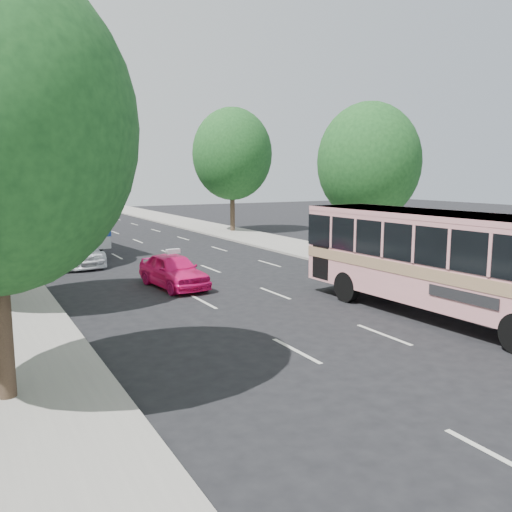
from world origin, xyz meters
TOP-DOWN VIEW (x-y plane):
  - ground at (0.00, 0.00)m, footprint 120.00×120.00m
  - sidewalk_right at (8.50, 20.00)m, footprint 4.00×90.00m
  - tree_right_near at (8.78, 7.94)m, footprint 5.10×5.10m
  - tree_right_far at (9.08, 23.94)m, footprint 6.00×6.00m
  - pink_bus at (3.82, -1.36)m, footprint 3.07×10.37m
  - pink_taxi at (-1.96, 6.85)m, footprint 1.97×4.11m
  - white_pickup at (-4.50, 14.25)m, footprint 2.60×5.20m
  - tour_coach_front at (-4.50, 21.23)m, footprint 4.24×12.99m
  - tour_coach_rear at (-6.30, 31.32)m, footprint 3.87×13.26m
  - taxi_roof_sign at (-1.96, 6.85)m, footprint 0.56×0.23m

SIDE VIEW (x-z plane):
  - ground at x=0.00m, z-range 0.00..0.00m
  - sidewalk_right at x=8.50m, z-range 0.00..0.12m
  - pink_taxi at x=-1.96m, z-range 0.00..1.35m
  - white_pickup at x=-4.50m, z-range 0.00..1.45m
  - taxi_roof_sign at x=-1.96m, z-range 1.35..1.53m
  - pink_bus at x=3.82m, z-range 0.40..3.67m
  - tour_coach_front at x=-4.50m, z-range 0.39..4.21m
  - tour_coach_rear at x=-6.30m, z-range 0.40..4.31m
  - tree_right_near at x=8.78m, z-range 1.23..9.18m
  - tree_right_far at x=9.08m, z-range 1.45..10.80m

